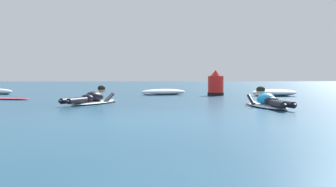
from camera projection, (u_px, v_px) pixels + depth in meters
ground_plane at (135, 95)px, 16.65m from camera, size 120.00×120.00×0.00m
surfer_near at (268, 102)px, 9.43m from camera, size 0.57×2.57×0.54m
surfer_far at (92, 99)px, 10.68m from camera, size 1.48×2.33×0.54m
drifting_surfboard at (4, 98)px, 12.99m from camera, size 1.96×1.31×0.16m
whitewater_front at (274, 93)px, 15.37m from camera, size 1.81×1.30×0.27m
whitewater_mid_left at (163, 92)px, 16.38m from camera, size 2.02×1.17×0.25m
channel_marker_buoy at (216, 85)px, 15.83m from camera, size 0.64×0.64×1.01m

